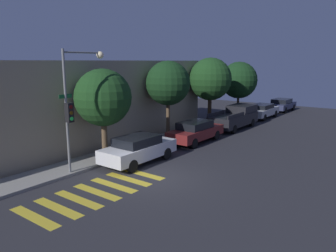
# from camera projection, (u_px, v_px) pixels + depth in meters

# --- Properties ---
(ground_plane) EXTENTS (60.00, 60.00, 0.00)m
(ground_plane) POSITION_uv_depth(u_px,v_px,m) (152.00, 178.00, 15.27)
(ground_plane) COLOR #28282D
(sidewalk) EXTENTS (26.00, 2.01, 0.14)m
(sidewalk) POSITION_uv_depth(u_px,v_px,m) (92.00, 161.00, 17.74)
(sidewalk) COLOR gray
(sidewalk) RESTS_ON ground
(building_row) EXTENTS (26.00, 6.00, 5.41)m
(building_row) POSITION_uv_depth(u_px,v_px,m) (42.00, 106.00, 19.82)
(building_row) COLOR gray
(building_row) RESTS_ON ground
(crosswalk) EXTENTS (6.12, 2.60, 0.00)m
(crosswalk) POSITION_uv_depth(u_px,v_px,m) (97.00, 192.00, 13.67)
(crosswalk) COLOR gold
(crosswalk) RESTS_ON ground
(traffic_light_pole) EXTENTS (2.71, 0.56, 5.92)m
(traffic_light_pole) POSITION_uv_depth(u_px,v_px,m) (76.00, 97.00, 15.36)
(traffic_light_pole) COLOR slate
(traffic_light_pole) RESTS_ON ground
(sedan_near_corner) EXTENTS (4.47, 1.81, 1.47)m
(sedan_near_corner) POSITION_uv_depth(u_px,v_px,m) (138.00, 149.00, 17.46)
(sedan_near_corner) COLOR silver
(sedan_near_corner) RESTS_ON ground
(sedan_middle) EXTENTS (4.66, 1.76, 1.44)m
(sedan_middle) POSITION_uv_depth(u_px,v_px,m) (196.00, 131.00, 21.93)
(sedan_middle) COLOR maroon
(sedan_middle) RESTS_ON ground
(pickup_truck) EXTENTS (5.48, 1.97, 1.76)m
(pickup_truck) POSITION_uv_depth(u_px,v_px,m) (235.00, 117.00, 26.63)
(pickup_truck) COLOR black
(pickup_truck) RESTS_ON ground
(sedan_far_end) EXTENTS (4.61, 1.77, 1.35)m
(sedan_far_end) POSITION_uv_depth(u_px,v_px,m) (262.00, 111.00, 31.23)
(sedan_far_end) COLOR #B7BABF
(sedan_far_end) RESTS_ON ground
(sedan_tail_of_row) EXTENTS (4.51, 1.87, 1.34)m
(sedan_tail_of_row) POSITION_uv_depth(u_px,v_px,m) (282.00, 104.00, 35.72)
(sedan_tail_of_row) COLOR #2D3351
(sedan_tail_of_row) RESTS_ON ground
(tree_near_corner) EXTENTS (3.13, 3.13, 5.00)m
(tree_near_corner) POSITION_uv_depth(u_px,v_px,m) (103.00, 98.00, 17.75)
(tree_near_corner) COLOR brown
(tree_near_corner) RESTS_ON ground
(tree_midblock) EXTENTS (3.04, 3.04, 5.42)m
(tree_midblock) POSITION_uv_depth(u_px,v_px,m) (168.00, 83.00, 22.26)
(tree_midblock) COLOR brown
(tree_midblock) RESTS_ON ground
(tree_far_end) EXTENTS (3.48, 3.48, 5.67)m
(tree_far_end) POSITION_uv_depth(u_px,v_px,m) (210.00, 79.00, 26.76)
(tree_far_end) COLOR #42301E
(tree_far_end) RESTS_ON ground
(tree_behind_truck) EXTENTS (3.48, 3.48, 5.33)m
(tree_behind_truck) POSITION_uv_depth(u_px,v_px,m) (239.00, 80.00, 31.10)
(tree_behind_truck) COLOR #42301E
(tree_behind_truck) RESTS_ON ground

